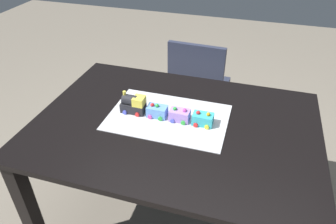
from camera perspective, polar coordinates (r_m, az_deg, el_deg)
ground_plane at (r=2.10m, az=1.02°, el=-18.44°), size 8.00×8.00×0.00m
dining_table at (r=1.63m, az=1.25°, el=-5.00°), size 1.40×1.00×0.74m
chair at (r=2.40m, az=5.49°, el=4.50°), size 0.42×0.42×0.86m
cake_board at (r=1.60m, az=0.00°, el=-0.94°), size 0.60×0.40×0.00m
cake_locomotive at (r=1.62m, az=-6.31°, el=1.44°), size 0.14×0.08×0.12m
cake_car_gondola_sky_blue at (r=1.59m, az=-2.00°, el=0.16°), size 0.10×0.08×0.07m
cake_car_flatbed_lavender at (r=1.57m, az=2.12°, el=-0.55°), size 0.10×0.08×0.07m
cake_car_caboose_turquoise at (r=1.55m, az=6.34°, el=-1.28°), size 0.10×0.08×0.07m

